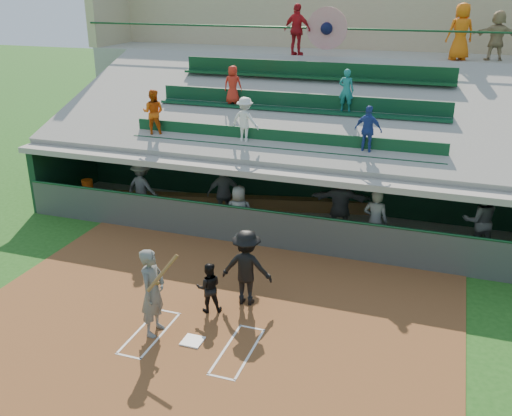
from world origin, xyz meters
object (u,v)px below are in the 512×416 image
(catcher, at_px, (209,287))
(home_plate, at_px, (193,341))
(batter_at_plate, at_px, (153,292))
(white_table, at_px, (91,199))
(water_cooler, at_px, (87,185))

(catcher, bearing_deg, home_plate, 72.62)
(batter_at_plate, bearing_deg, home_plate, -4.60)
(home_plate, height_order, white_table, white_table)
(white_table, relative_size, water_cooler, 2.05)
(batter_at_plate, bearing_deg, water_cooler, 134.19)
(batter_at_plate, bearing_deg, catcher, 57.55)
(home_plate, relative_size, water_cooler, 1.18)
(white_table, bearing_deg, home_plate, -36.48)
(home_plate, xyz_separation_m, catcher, (-0.16, 1.27, 0.59))
(batter_at_plate, bearing_deg, white_table, 133.69)
(white_table, distance_m, water_cooler, 0.52)
(home_plate, relative_size, catcher, 0.36)
(catcher, bearing_deg, water_cooler, -60.09)
(catcher, bearing_deg, white_table, -60.58)
(catcher, bearing_deg, batter_at_plate, 33.13)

